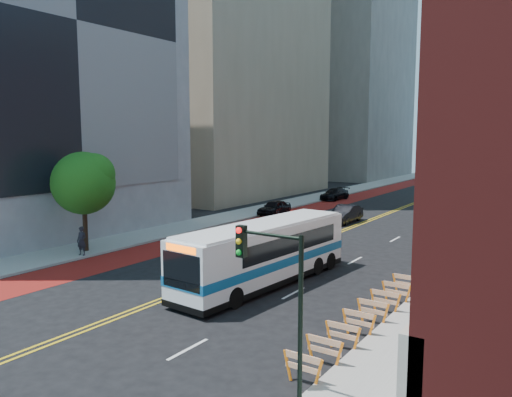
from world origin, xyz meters
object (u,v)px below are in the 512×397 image
object	(u,v)px
car_a	(274,207)
pedestrian	(82,241)
traffic_signal	(273,281)
street_tree	(84,181)
car_c	(335,194)
car_b	(345,214)
transit_bus	(266,252)

from	to	relation	value
car_a	pedestrian	xyz separation A→B (m)	(-1.12, -22.24, 0.35)
traffic_signal	pedestrian	size ratio (longest dim) A/B	2.69
street_tree	car_c	xyz separation A→B (m)	(1.94, 35.74, -4.19)
street_tree	car_b	bearing A→B (deg)	65.03
transit_bus	traffic_signal	bearing A→B (deg)	-52.14
car_b	pedestrian	xyz separation A→B (m)	(-8.90, -21.98, 0.30)
traffic_signal	car_a	bearing A→B (deg)	121.30
traffic_signal	car_c	size ratio (longest dim) A/B	1.02
street_tree	car_a	distance (m)	21.68
traffic_signal	transit_bus	world-z (taller)	traffic_signal
traffic_signal	transit_bus	size ratio (longest dim) A/B	0.41
street_tree	car_c	world-z (taller)	street_tree
transit_bus	car_c	xyz separation A→B (m)	(-12.06, 35.16, -1.01)
traffic_signal	car_a	distance (m)	36.10
car_c	pedestrian	xyz separation A→B (m)	(-1.10, -36.80, 0.37)
traffic_signal	transit_bus	bearing A→B (deg)	123.26
car_c	traffic_signal	bearing A→B (deg)	-63.86
car_a	pedestrian	size ratio (longest dim) A/B	2.32
traffic_signal	pedestrian	bearing A→B (deg)	156.78
car_a	car_c	bearing A→B (deg)	91.77
car_a	pedestrian	distance (m)	22.27
traffic_signal	transit_bus	distance (m)	12.29
transit_bus	car_b	distance (m)	20.80
street_tree	transit_bus	world-z (taller)	street_tree
street_tree	transit_bus	size ratio (longest dim) A/B	0.55
street_tree	traffic_signal	distance (m)	22.79
transit_bus	pedestrian	distance (m)	13.28
car_a	car_c	xyz separation A→B (m)	(-0.02, 14.55, -0.02)
traffic_signal	car_a	size ratio (longest dim) A/B	1.16
car_b	pedestrian	bearing A→B (deg)	-111.97
traffic_signal	street_tree	bearing A→B (deg)	155.18
car_c	transit_bus	bearing A→B (deg)	-67.36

